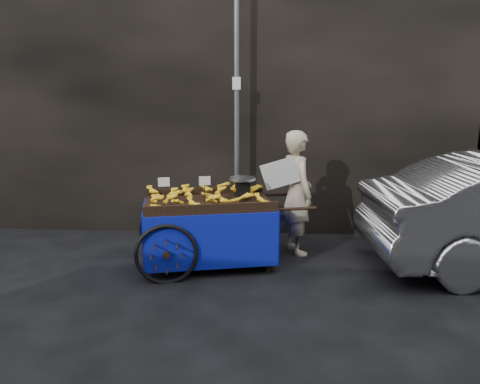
{
  "coord_description": "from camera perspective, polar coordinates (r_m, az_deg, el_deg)",
  "views": [
    {
      "loc": [
        0.73,
        -5.76,
        2.35
      ],
      "look_at": [
        0.39,
        0.5,
        0.94
      ],
      "focal_mm": 35.0,
      "sensor_mm": 36.0,
      "label": 1
    }
  ],
  "objects": [
    {
      "name": "vendor",
      "position": [
        6.66,
        6.94,
        -0.08
      ],
      "size": [
        0.85,
        0.76,
        1.77
      ],
      "rotation": [
        0.0,
        0.0,
        1.96
      ],
      "color": "tan",
      "rests_on": "ground"
    },
    {
      "name": "street_pole",
      "position": [
        7.08,
        -0.4,
        9.93
      ],
      "size": [
        0.12,
        0.1,
        4.0
      ],
      "color": "slate",
      "rests_on": "ground"
    },
    {
      "name": "building_wall",
      "position": [
        8.37,
        0.81,
        13.73
      ],
      "size": [
        13.5,
        2.0,
        5.0
      ],
      "color": "black",
      "rests_on": "ground"
    },
    {
      "name": "plastic_bag",
      "position": [
        6.48,
        2.54,
        -7.39
      ],
      "size": [
        0.28,
        0.22,
        0.25
      ],
      "primitive_type": "ellipsoid",
      "color": "blue",
      "rests_on": "ground"
    },
    {
      "name": "ground",
      "position": [
        6.26,
        -3.88,
        -9.35
      ],
      "size": [
        80.0,
        80.0,
        0.0
      ],
      "primitive_type": "plane",
      "color": "black",
      "rests_on": "ground"
    },
    {
      "name": "banana_cart",
      "position": [
        6.21,
        -4.37,
        -2.02
      ],
      "size": [
        2.47,
        1.49,
        1.25
      ],
      "rotation": [
        0.0,
        0.0,
        0.21
      ],
      "color": "black",
      "rests_on": "ground"
    }
  ]
}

